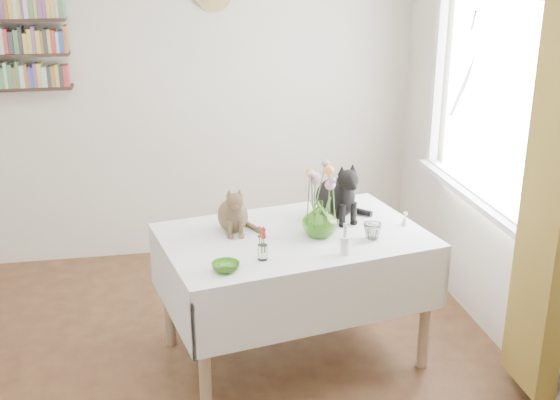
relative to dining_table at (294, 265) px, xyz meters
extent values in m
cube|color=silver|center=(-0.72, 1.74, 0.65)|extent=(4.04, 0.04, 2.54)
cube|color=white|center=(1.25, 0.27, 0.90)|extent=(0.01, 1.40, 1.20)
cube|color=white|center=(1.25, 0.27, 0.27)|extent=(0.06, 1.52, 0.06)
cube|color=white|center=(1.25, -0.46, 0.90)|extent=(0.06, 0.06, 1.20)
cube|color=white|center=(1.25, 1.00, 0.90)|extent=(0.06, 0.06, 1.20)
cube|color=white|center=(1.22, 0.27, 0.27)|extent=(0.12, 1.50, 0.04)
cube|color=brown|center=(1.18, -0.65, 0.55)|extent=(0.12, 0.38, 2.10)
cube|color=white|center=(0.00, 0.00, 0.16)|extent=(1.65, 1.23, 0.06)
cylinder|color=#9F8365|center=(-0.57, -0.52, -0.23)|extent=(0.06, 0.06, 0.73)
cylinder|color=#9F8365|center=(0.73, -0.26, -0.23)|extent=(0.06, 0.06, 0.73)
cylinder|color=#9F8365|center=(-0.73, 0.26, -0.23)|extent=(0.06, 0.06, 0.73)
cylinder|color=#9F8365|center=(0.57, 0.52, -0.23)|extent=(0.06, 0.06, 0.73)
imported|color=#7BC340|center=(0.14, -0.05, 0.30)|extent=(0.27, 0.27, 0.21)
imported|color=#7BC340|center=(-0.44, -0.41, 0.22)|extent=(0.16, 0.16, 0.04)
imported|color=white|center=(0.42, -0.15, 0.24)|extent=(0.14, 0.14, 0.10)
cylinder|color=white|center=(0.21, -0.32, 0.25)|extent=(0.05, 0.05, 0.10)
cylinder|color=white|center=(0.21, -0.32, 0.33)|extent=(0.02, 0.02, 0.08)
cylinder|color=white|center=(-0.23, -0.31, 0.24)|extent=(0.05, 0.05, 0.08)
cone|color=white|center=(0.67, 0.02, 0.23)|extent=(0.05, 0.05, 0.06)
sphere|color=beige|center=(0.67, 0.02, 0.27)|extent=(0.03, 0.03, 0.03)
cylinder|color=#4C7233|center=(0.11, -0.04, 0.40)|extent=(0.01, 0.01, 0.30)
sphere|color=pink|center=(0.11, -0.04, 0.55)|extent=(0.07, 0.07, 0.07)
cylinder|color=#4C7233|center=(0.18, -0.07, 0.38)|extent=(0.01, 0.01, 0.26)
sphere|color=pink|center=(0.18, -0.07, 0.51)|extent=(0.06, 0.06, 0.06)
cylinder|color=#4C7233|center=(0.20, -0.02, 0.42)|extent=(0.01, 0.01, 0.34)
sphere|color=#F69638|center=(0.20, -0.02, 0.59)|extent=(0.06, 0.06, 0.06)
cylinder|color=#4C7233|center=(0.08, -0.01, 0.40)|extent=(0.01, 0.01, 0.31)
sphere|color=#F69638|center=(0.08, -0.01, 0.56)|extent=(0.05, 0.05, 0.05)
cylinder|color=#4C7233|center=(0.14, 0.00, 0.43)|extent=(0.01, 0.01, 0.37)
sphere|color=#999E93|center=(0.14, 0.00, 0.62)|extent=(0.04, 0.04, 0.04)
cylinder|color=#4C7233|center=(0.09, -0.08, 0.41)|extent=(0.01, 0.01, 0.33)
sphere|color=#999E93|center=(0.09, -0.08, 0.58)|extent=(0.04, 0.04, 0.04)
cylinder|color=#4C7233|center=(0.21, -0.09, 0.39)|extent=(0.01, 0.01, 0.29)
sphere|color=#999E93|center=(0.21, -0.09, 0.54)|extent=(0.04, 0.04, 0.04)
cube|color=#312018|center=(-1.82, 1.63, 0.80)|extent=(1.00, 0.16, 0.02)
camera|label=1|loc=(-0.76, -3.65, 1.74)|focal=45.00mm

